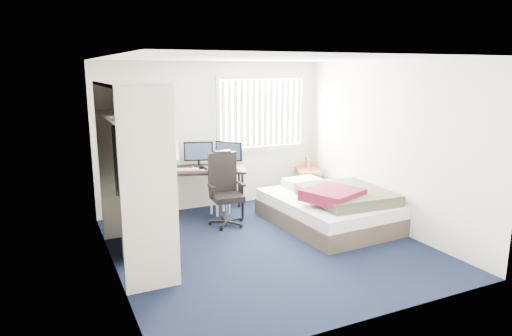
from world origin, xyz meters
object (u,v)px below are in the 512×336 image
object	(u,v)px
desk	(196,167)
nightstand	(307,171)
office_chair	(225,196)
bed	(331,207)

from	to	relation	value
desk	nightstand	xyz separation A→B (m)	(2.19, 0.10, -0.31)
office_chair	bed	distance (m)	1.64
office_chair	desk	bearing A→B (deg)	111.93
desk	nightstand	distance (m)	2.21
office_chair	nightstand	bearing A→B (deg)	21.03
office_chair	nightstand	size ratio (longest dim) A/B	1.24
desk	bed	size ratio (longest dim) A/B	0.83
bed	office_chair	bearing A→B (deg)	152.55
nightstand	office_chair	bearing A→B (deg)	-158.97
nightstand	bed	world-z (taller)	nightstand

